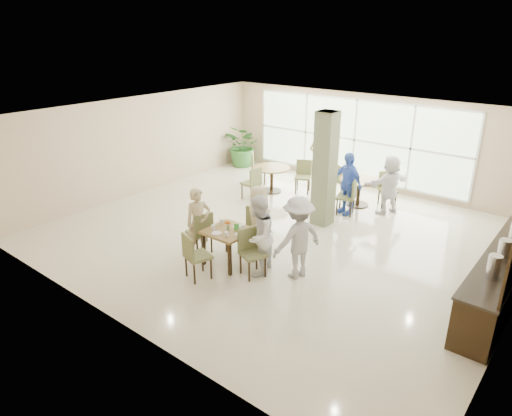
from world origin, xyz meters
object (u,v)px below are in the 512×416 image
Objects in this scene: teen_right at (258,236)px; round_table_right at (359,185)px; adult_a at (347,183)px; adult_b at (390,185)px; teen_far at (258,219)px; teen_left at (199,223)px; main_table at (228,235)px; adult_standing at (319,158)px; round_table_left at (272,173)px; potted_plant at (244,146)px; buffet_counter at (508,266)px; teen_standing at (298,238)px.

round_table_right is at bearing 161.74° from teen_right.
adult_b is (0.85, 0.72, -0.04)m from adult_a.
teen_right reaches higher than teen_far.
teen_left is 0.93× the size of teen_right.
main_table is 0.57× the size of teen_left.
adult_standing is (-2.00, 5.52, 0.03)m from teen_right.
round_table_left is at bearing 50.69° from adult_standing.
teen_far is at bearing 5.22° from adult_b.
teen_far is at bearing -47.07° from potted_plant.
adult_standing is at bearing 158.23° from adult_a.
round_table_right is (2.54, 0.59, -0.00)m from round_table_left.
round_table_left is 1.00× the size of round_table_right.
teen_far is at bearing 92.98° from adult_standing.
teen_right reaches higher than teen_left.
round_table_left is at bearing 115.62° from main_table.
main_table is at bearing -96.78° from round_table_right.
teen_right is (-4.00, -2.26, 0.27)m from buffet_counter.
teen_standing is (1.29, -0.41, 0.09)m from teen_far.
teen_far is at bearing -162.38° from teen_right.
adult_b is at bearing -9.32° from potted_plant.
teen_standing is 4.24m from adult_b.
teen_standing is 1.00× the size of adult_a.
teen_far is at bearing -15.99° from teen_left.
adult_a is (4.91, -1.66, 0.10)m from potted_plant.
potted_plant is at bearing -112.75° from teen_standing.
main_table is at bearing -153.82° from buffet_counter.
adult_a is at bearing 7.19° from teen_left.
adult_a is at bearing 81.68° from main_table.
teen_standing reaches higher than teen_far.
adult_b is at bearing -1.75° from round_table_right.
buffet_counter reaches higher than adult_b.
potted_plant is at bearing -158.12° from teen_right.
main_table is 0.87m from teen_far.
teen_left is at bearing -57.92° from potted_plant.
adult_a is at bearing -84.40° from teen_far.
adult_standing is at bearing -133.13° from teen_standing.
teen_far is (-0.45, -3.86, 0.17)m from round_table_right.
teen_left is 0.91× the size of teen_standing.
buffet_counter reaches higher than adult_a.
round_table_right is at bearing 12.99° from round_table_left.
teen_left is (-1.29, -4.83, 0.19)m from round_table_right.
teen_left is 5.73m from adult_standing.
adult_standing is at bearing 154.60° from round_table_right.
adult_b is at bearing -94.81° from teen_far.
adult_b reaches higher than round_table_left.
teen_far is at bearing 82.34° from main_table.
adult_standing is (0.71, 1.46, 0.28)m from round_table_left.
buffet_counter is (6.71, -1.80, -0.02)m from round_table_left.
teen_left is at bearing -155.89° from buffet_counter.
teen_right is at bearing -47.72° from potted_plant.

